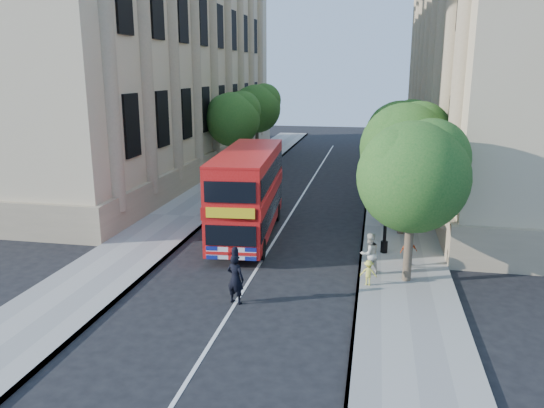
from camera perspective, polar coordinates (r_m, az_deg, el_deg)
The scene contains 17 objects.
ground at distance 18.38m, azimuth -3.98°, elevation -10.64°, with size 120.00×120.00×0.00m, color black.
pavement_right at distance 27.22m, azimuth 13.44°, elevation -2.56°, with size 3.50×80.00×0.12m, color gray.
pavement_left at distance 29.04m, azimuth -9.84°, elevation -1.33°, with size 3.50×80.00×0.12m, color gray.
building_right at distance 41.19m, azimuth 25.13°, elevation 14.66°, with size 12.00×38.00×18.00m, color #C5B089.
building_left at distance 44.07m, azimuth -13.83°, elevation 15.43°, with size 12.00×38.00×18.00m, color #C5B089.
tree_right_near at distance 19.49m, azimuth 15.09°, elevation 3.46°, with size 4.00×4.00×6.08m.
tree_right_mid at distance 25.38m, azimuth 14.29°, elevation 6.34°, with size 4.20×4.20×6.37m.
tree_right_far at distance 31.34m, azimuth 13.75°, elevation 7.53°, with size 4.00×4.00×6.15m.
tree_left_far at distance 39.66m, azimuth -4.16°, elevation 9.38°, with size 4.00×4.00×6.30m.
tree_left_back at distance 47.38m, azimuth -1.59°, elevation 10.50°, with size 4.20×4.20×6.65m.
lamp_post at distance 22.70m, azimuth 12.24°, elevation 0.60°, with size 0.32×0.32×5.16m.
double_decker_bus at distance 24.79m, azimuth -2.58°, elevation 1.40°, with size 3.01×8.92×4.05m.
box_van at distance 30.44m, azimuth -3.09°, elevation 2.15°, with size 2.45×5.11×2.83m.
police_constable at distance 18.10m, azimuth -3.95°, elevation -8.03°, with size 0.64×0.42×1.75m, color black.
woman_pedestrian at distance 20.66m, azimuth 10.43°, elevation -5.25°, with size 0.78×0.61×1.60m, color beige.
child_a at distance 21.84m, azimuth 14.48°, elevation -4.97°, with size 0.70×0.29×1.20m, color #D55525.
child_b at distance 19.68m, azimuth 10.33°, elevation -7.28°, with size 0.61×0.35×0.94m, color #EBDF50.
Camera 1 is at (4.45, -16.10, 7.69)m, focal length 35.00 mm.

